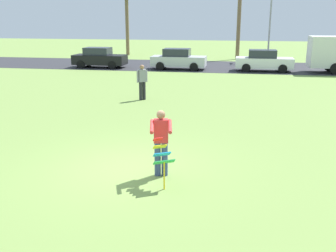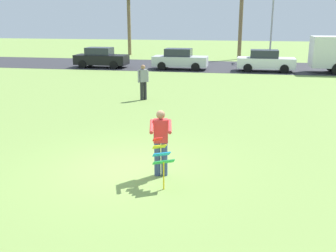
% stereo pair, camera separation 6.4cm
% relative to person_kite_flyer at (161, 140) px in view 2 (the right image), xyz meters
% --- Properties ---
extents(ground_plane, '(120.00, 120.00, 0.00)m').
position_rel_person_kite_flyer_xyz_m(ground_plane, '(-0.97, 0.34, -0.95)').
color(ground_plane, olive).
extents(road_strip, '(120.00, 8.00, 0.01)m').
position_rel_person_kite_flyer_xyz_m(road_strip, '(-0.97, 23.42, -0.95)').
color(road_strip, '#2D2D33').
rests_on(road_strip, ground).
extents(person_kite_flyer, '(0.63, 0.72, 1.73)m').
position_rel_person_kite_flyer_xyz_m(person_kite_flyer, '(0.00, 0.00, 0.00)').
color(person_kite_flyer, '#384772').
rests_on(person_kite_flyer, ground).
extents(kite_held, '(0.62, 0.73, 1.16)m').
position_rel_person_kite_flyer_xyz_m(kite_held, '(0.15, -0.67, -0.16)').
color(kite_held, red).
rests_on(kite_held, ground).
extents(parked_car_black, '(4.24, 1.90, 1.60)m').
position_rel_person_kite_flyer_xyz_m(parked_car_black, '(-9.20, 21.02, -0.18)').
color(parked_car_black, black).
rests_on(parked_car_black, ground).
extents(parked_car_silver, '(4.23, 1.90, 1.60)m').
position_rel_person_kite_flyer_xyz_m(parked_car_silver, '(-2.77, 21.02, -0.18)').
color(parked_car_silver, silver).
rests_on(parked_car_silver, ground).
extents(parked_car_white, '(4.23, 1.89, 1.60)m').
position_rel_person_kite_flyer_xyz_m(parked_car_white, '(3.70, 21.02, -0.18)').
color(parked_car_white, white).
rests_on(parked_car_white, ground).
extents(streetlight_pole, '(0.24, 1.65, 7.00)m').
position_rel_person_kite_flyer_xyz_m(streetlight_pole, '(4.48, 28.43, 3.05)').
color(streetlight_pole, '#9E9EA3').
rests_on(streetlight_pole, ground).
extents(person_walker_near, '(0.46, 0.40, 1.73)m').
position_rel_person_kite_flyer_xyz_m(person_walker_near, '(-2.76, 9.23, -0.02)').
color(person_walker_near, '#26262B').
rests_on(person_walker_near, ground).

